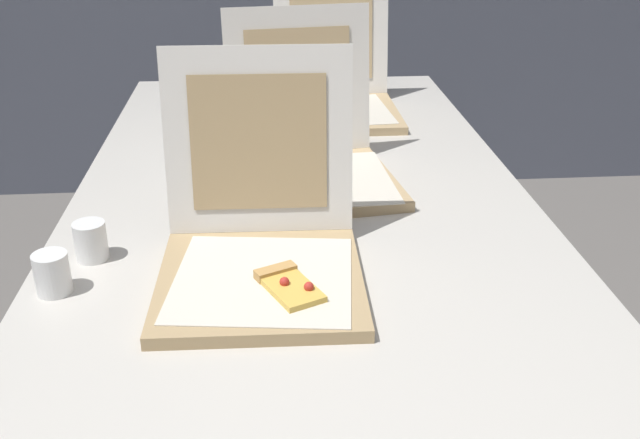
{
  "coord_description": "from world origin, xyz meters",
  "views": [
    {
      "loc": [
        -0.07,
        -0.75,
        1.38
      ],
      "look_at": [
        0.02,
        0.43,
        0.81
      ],
      "focal_mm": 40.59,
      "sensor_mm": 36.0,
      "label": 1
    }
  ],
  "objects_px": {
    "pizza_box_middle": "(312,159)",
    "cup_white_far": "(214,148)",
    "pizza_box_back": "(336,95)",
    "cup_white_near_center": "(91,241)",
    "pizza_box_front": "(261,249)",
    "cup_white_near_left": "(52,273)",
    "table": "(304,232)"
  },
  "relations": [
    {
      "from": "pizza_box_middle",
      "to": "cup_white_far",
      "type": "xyz_separation_m",
      "value": [
        -0.23,
        0.14,
        -0.02
      ]
    },
    {
      "from": "pizza_box_back",
      "to": "cup_white_near_center",
      "type": "distance_m",
      "value": 1.0
    },
    {
      "from": "pizza_box_front",
      "to": "cup_white_near_left",
      "type": "relative_size",
      "value": 5.65
    },
    {
      "from": "table",
      "to": "cup_white_far",
      "type": "bearing_deg",
      "value": 123.2
    },
    {
      "from": "pizza_box_middle",
      "to": "pizza_box_front",
      "type": "bearing_deg",
      "value": -113.4
    },
    {
      "from": "cup_white_near_left",
      "to": "table",
      "type": "bearing_deg",
      "value": 33.21
    },
    {
      "from": "pizza_box_front",
      "to": "pizza_box_back",
      "type": "bearing_deg",
      "value": 77.81
    },
    {
      "from": "pizza_box_back",
      "to": "cup_white_near_center",
      "type": "height_order",
      "value": "pizza_box_back"
    },
    {
      "from": "cup_white_far",
      "to": "cup_white_near_left",
      "type": "bearing_deg",
      "value": -111.57
    },
    {
      "from": "table",
      "to": "cup_white_near_left",
      "type": "height_order",
      "value": "cup_white_near_left"
    },
    {
      "from": "pizza_box_front",
      "to": "cup_white_near_left",
      "type": "distance_m",
      "value": 0.34
    },
    {
      "from": "cup_white_near_left",
      "to": "cup_white_near_center",
      "type": "bearing_deg",
      "value": 71.1
    },
    {
      "from": "pizza_box_front",
      "to": "pizza_box_back",
      "type": "relative_size",
      "value": 1.0
    },
    {
      "from": "table",
      "to": "cup_white_far",
      "type": "xyz_separation_m",
      "value": [
        -0.2,
        0.3,
        0.08
      ]
    },
    {
      "from": "table",
      "to": "pizza_box_middle",
      "type": "bearing_deg",
      "value": 80.75
    },
    {
      "from": "cup_white_near_center",
      "to": "cup_white_far",
      "type": "height_order",
      "value": "same"
    },
    {
      "from": "pizza_box_middle",
      "to": "pizza_box_back",
      "type": "bearing_deg",
      "value": 70.29
    },
    {
      "from": "pizza_box_middle",
      "to": "cup_white_near_left",
      "type": "bearing_deg",
      "value": -143.57
    },
    {
      "from": "pizza_box_middle",
      "to": "cup_white_far",
      "type": "distance_m",
      "value": 0.26
    },
    {
      "from": "pizza_box_front",
      "to": "cup_white_far",
      "type": "distance_m",
      "value": 0.57
    },
    {
      "from": "pizza_box_back",
      "to": "cup_white_near_left",
      "type": "bearing_deg",
      "value": -120.83
    },
    {
      "from": "cup_white_near_left",
      "to": "pizza_box_middle",
      "type": "bearing_deg",
      "value": 44.54
    },
    {
      "from": "table",
      "to": "pizza_box_middle",
      "type": "distance_m",
      "value": 0.2
    },
    {
      "from": "pizza_box_back",
      "to": "cup_white_near_left",
      "type": "distance_m",
      "value": 1.11
    },
    {
      "from": "cup_white_far",
      "to": "table",
      "type": "bearing_deg",
      "value": -56.8
    },
    {
      "from": "table",
      "to": "pizza_box_front",
      "type": "relative_size",
      "value": 5.41
    },
    {
      "from": "table",
      "to": "cup_white_near_center",
      "type": "xyz_separation_m",
      "value": [
        -0.39,
        -0.17,
        0.08
      ]
    },
    {
      "from": "pizza_box_back",
      "to": "pizza_box_middle",
      "type": "bearing_deg",
      "value": -102.05
    },
    {
      "from": "pizza_box_front",
      "to": "pizza_box_middle",
      "type": "height_order",
      "value": "pizza_box_middle"
    },
    {
      "from": "cup_white_far",
      "to": "pizza_box_middle",
      "type": "bearing_deg",
      "value": -30.82
    },
    {
      "from": "pizza_box_front",
      "to": "pizza_box_back",
      "type": "height_order",
      "value": "same"
    },
    {
      "from": "cup_white_near_center",
      "to": "cup_white_far",
      "type": "xyz_separation_m",
      "value": [
        0.19,
        0.47,
        0.0
      ]
    }
  ]
}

